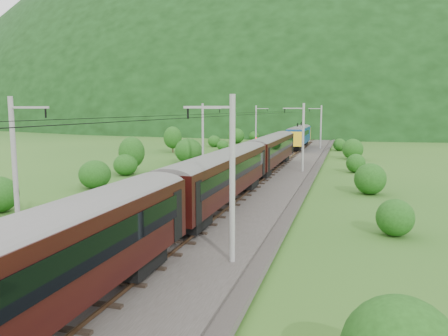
# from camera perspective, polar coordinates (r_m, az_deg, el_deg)

# --- Properties ---
(ground) EXTENTS (600.00, 600.00, 0.00)m
(ground) POSITION_cam_1_polar(r_m,az_deg,el_deg) (23.98, -13.68, -11.03)
(ground) COLOR #25541A
(ground) RESTS_ON ground
(railbed) EXTENTS (14.00, 220.00, 0.30)m
(railbed) POSITION_cam_1_polar(r_m,az_deg,el_deg) (32.64, -4.93, -5.54)
(railbed) COLOR #38332D
(railbed) RESTS_ON ground
(track_left) EXTENTS (2.40, 220.00, 0.27)m
(track_left) POSITION_cam_1_polar(r_m,az_deg,el_deg) (33.51, -8.78, -4.87)
(track_left) COLOR brown
(track_left) RESTS_ON railbed
(track_right) EXTENTS (2.40, 220.00, 0.27)m
(track_right) POSITION_cam_1_polar(r_m,az_deg,el_deg) (31.83, -0.88, -5.45)
(track_right) COLOR brown
(track_right) RESTS_ON railbed
(catenary_left) EXTENTS (2.54, 192.28, 8.00)m
(catenary_left) POSITION_cam_1_polar(r_m,az_deg,el_deg) (54.64, -2.71, 4.43)
(catenary_left) COLOR gray
(catenary_left) RESTS_ON railbed
(catenary_right) EXTENTS (2.54, 192.28, 8.00)m
(catenary_right) POSITION_cam_1_polar(r_m,az_deg,el_deg) (52.00, 10.20, 4.16)
(catenary_right) COLOR gray
(catenary_right) RESTS_ON railbed
(overhead_wires) EXTENTS (4.83, 198.00, 0.03)m
(overhead_wires) POSITION_cam_1_polar(r_m,az_deg,el_deg) (31.78, -5.08, 6.75)
(overhead_wires) COLOR black
(overhead_wires) RESTS_ON ground
(mountain_main) EXTENTS (504.00, 360.00, 244.00)m
(mountain_main) POSITION_cam_1_polar(r_m,az_deg,el_deg) (279.97, 13.82, 5.93)
(mountain_main) COLOR black
(mountain_main) RESTS_ON ground
(mountain_ridge) EXTENTS (336.00, 280.00, 132.00)m
(mountain_ridge) POSITION_cam_1_polar(r_m,az_deg,el_deg) (345.70, -6.30, 6.40)
(mountain_ridge) COLOR black
(mountain_ridge) RESTS_ON ground
(train) EXTENTS (2.78, 112.28, 4.82)m
(train) POSITION_cam_1_polar(r_m,az_deg,el_deg) (32.64, -0.16, 0.16)
(train) COLOR black
(train) RESTS_ON ground
(hazard_post_near) EXTENTS (0.17, 0.17, 1.57)m
(hazard_post_near) POSITION_cam_1_polar(r_m,az_deg,el_deg) (86.17, 8.42, 3.28)
(hazard_post_near) COLOR red
(hazard_post_near) RESTS_ON railbed
(hazard_post_far) EXTENTS (0.17, 0.17, 1.64)m
(hazard_post_far) POSITION_cam_1_polar(r_m,az_deg,el_deg) (78.41, 7.97, 2.88)
(hazard_post_far) COLOR red
(hazard_post_far) RESTS_ON railbed
(signal) EXTENTS (0.27, 0.27, 2.49)m
(signal) POSITION_cam_1_polar(r_m,az_deg,el_deg) (75.06, 4.21, 3.22)
(signal) COLOR black
(signal) RESTS_ON railbed
(vegetation_right) EXTENTS (6.96, 108.47, 3.17)m
(vegetation_right) POSITION_cam_1_polar(r_m,az_deg,el_deg) (23.74, 16.94, -7.95)
(vegetation_right) COLOR #1A4512
(vegetation_right) RESTS_ON ground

